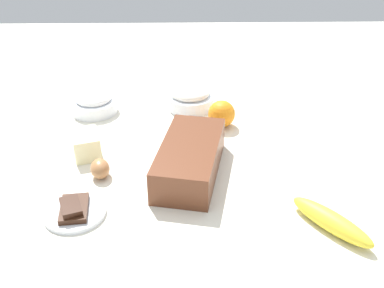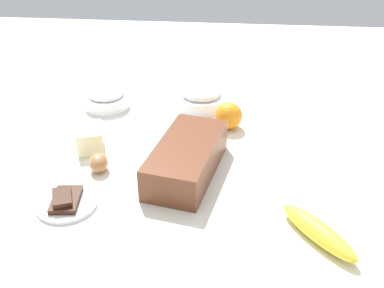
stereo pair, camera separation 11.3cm
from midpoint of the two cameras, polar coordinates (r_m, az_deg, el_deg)
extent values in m
cube|color=silver|center=(1.15, -2.80, -2.22)|extent=(2.40, 2.40, 0.02)
cube|color=brown|center=(1.07, -3.28, -1.93)|extent=(0.30, 0.18, 0.08)
cube|color=black|center=(1.07, -3.29, -1.75)|extent=(0.29, 0.17, 0.07)
cylinder|color=white|center=(1.39, -2.63, 5.31)|extent=(0.15, 0.15, 0.04)
torus|color=white|center=(1.38, -2.64, 5.93)|extent=(0.15, 0.15, 0.01)
ellipsoid|color=white|center=(1.38, -2.66, 6.45)|extent=(0.12, 0.12, 0.04)
cylinder|color=white|center=(1.40, -14.38, 4.54)|extent=(0.14, 0.14, 0.04)
torus|color=white|center=(1.40, -14.46, 5.10)|extent=(0.14, 0.14, 0.01)
ellipsoid|color=white|center=(1.39, -14.53, 5.56)|extent=(0.11, 0.11, 0.04)
ellipsoid|color=yellow|center=(0.94, 13.75, -9.49)|extent=(0.18, 0.15, 0.04)
sphere|color=orange|center=(1.27, 1.20, 3.72)|extent=(0.08, 0.08, 0.08)
cube|color=#F4EDB2|center=(1.19, -15.77, -0.14)|extent=(0.10, 0.09, 0.06)
ellipsoid|color=#A87144|center=(1.10, -14.32, -3.09)|extent=(0.06, 0.06, 0.04)
cylinder|color=white|center=(1.01, -17.59, -8.29)|extent=(0.13, 0.13, 0.01)
cube|color=#381E11|center=(1.00, -17.69, -7.80)|extent=(0.10, 0.07, 0.01)
cube|color=black|center=(0.99, -18.14, -7.53)|extent=(0.07, 0.06, 0.01)
camera|label=1|loc=(0.06, -92.86, -1.71)|focal=42.69mm
camera|label=2|loc=(0.06, 87.14, 1.71)|focal=42.69mm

